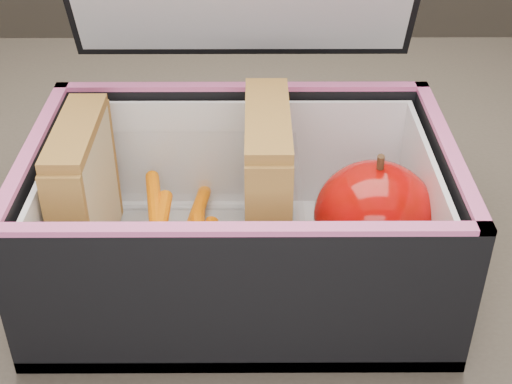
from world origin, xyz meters
TOP-DOWN VIEW (x-y plane):
  - kitchen_table at (0.00, 0.00)m, footprint 1.20×0.80m
  - lunch_bag at (-0.05, -0.04)m, footprint 0.27×0.25m
  - plastic_tub at (-0.09, -0.04)m, footprint 0.17×0.12m
  - sandwich_left at (-0.16, -0.04)m, footprint 0.03×0.09m
  - sandwich_right at (-0.03, -0.04)m, footprint 0.03×0.10m
  - carrot_sticks at (-0.09, -0.04)m, footprint 0.06×0.15m
  - paper_napkin at (0.03, -0.05)m, footprint 0.07×0.07m
  - red_apple at (0.04, -0.05)m, footprint 0.10×0.10m

SIDE VIEW (x-z plane):
  - kitchen_table at x=0.00m, z-range 0.28..1.03m
  - paper_napkin at x=0.03m, z-range 0.76..0.77m
  - carrot_sticks at x=-0.09m, z-range 0.77..0.80m
  - plastic_tub at x=-0.09m, z-range 0.76..0.83m
  - red_apple at x=0.04m, z-range 0.76..0.85m
  - lunch_bag at x=-0.05m, z-range 0.68..0.94m
  - sandwich_left at x=-0.16m, z-range 0.77..0.87m
  - sandwich_right at x=-0.03m, z-range 0.77..0.88m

